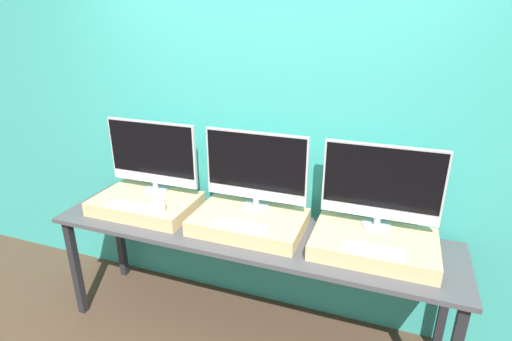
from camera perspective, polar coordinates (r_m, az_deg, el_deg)
name	(u,v)px	position (r m, az deg, el deg)	size (l,w,h in m)	color
wall_back	(267,137)	(2.66, 1.63, 4.80)	(8.00, 0.04, 2.60)	teal
workbench	(248,240)	(2.57, -1.19, -9.89)	(2.56, 0.61, 0.80)	#47474C
wooden_riser_left	(146,204)	(2.87, -15.43, -4.58)	(0.69, 0.45, 0.09)	#D6B77F
monitor_left	(152,155)	(2.84, -14.58, 2.22)	(0.67, 0.17, 0.51)	#B2B2B7
keyboard_left	(131,206)	(2.73, -17.39, -4.88)	(0.32, 0.12, 0.01)	silver
mug	(159,205)	(2.60, -13.69, -4.88)	(0.08, 0.08, 0.10)	white
wooden_riser_center	(249,222)	(2.53, -1.03, -7.36)	(0.69, 0.45, 0.09)	#D6B77F
monitor_center	(256,168)	(2.51, -0.01, 0.34)	(0.67, 0.17, 0.51)	#B2B2B7
keyboard_center	(239,226)	(2.38, -2.39, -7.91)	(0.32, 0.12, 0.01)	silver
wooden_riser_right	(374,244)	(2.40, 16.45, -10.06)	(0.69, 0.45, 0.09)	#D6B77F
monitor_right	(382,185)	(2.38, 17.49, -1.94)	(0.67, 0.17, 0.51)	#B2B2B7
keyboard_right	(372,250)	(2.24, 16.27, -10.87)	(0.32, 0.12, 0.01)	silver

